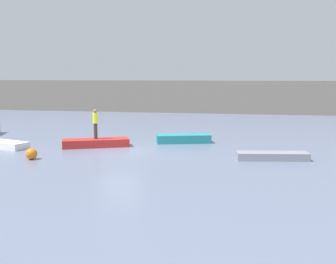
% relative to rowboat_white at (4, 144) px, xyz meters
% --- Properties ---
extents(ground_plane, '(120.00, 120.00, 0.00)m').
position_rel_rowboat_white_xyz_m(ground_plane, '(7.19, 0.21, -0.20)').
color(ground_plane, slate).
extents(embankment_wall, '(80.00, 1.20, 3.70)m').
position_rel_rowboat_white_xyz_m(embankment_wall, '(7.19, 25.63, 1.65)').
color(embankment_wall, gray).
rests_on(embankment_wall, ground_plane).
extents(rowboat_white, '(3.42, 2.08, 0.40)m').
position_rel_rowboat_white_xyz_m(rowboat_white, '(0.00, 0.00, 0.00)').
color(rowboat_white, white).
rests_on(rowboat_white, ground_plane).
extents(rowboat_red, '(4.09, 2.72, 0.49)m').
position_rel_rowboat_white_xyz_m(rowboat_red, '(5.28, 1.37, 0.04)').
color(rowboat_red, red).
rests_on(rowboat_red, ground_plane).
extents(rowboat_teal, '(3.62, 2.10, 0.53)m').
position_rel_rowboat_white_xyz_m(rowboat_teal, '(10.21, 3.97, 0.07)').
color(rowboat_teal, teal).
rests_on(rowboat_teal, ground_plane).
extents(rowboat_grey, '(3.73, 1.59, 0.39)m').
position_rel_rowboat_white_xyz_m(rowboat_grey, '(15.57, -0.57, -0.00)').
color(rowboat_grey, gray).
rests_on(rowboat_grey, ground_plane).
extents(person_hiviz_shirt, '(0.32, 0.32, 1.80)m').
position_rel_rowboat_white_xyz_m(person_hiviz_shirt, '(5.28, 1.37, 1.30)').
color(person_hiviz_shirt, '#38332D').
rests_on(person_hiviz_shirt, rowboat_red).
extents(mooring_buoy, '(0.59, 0.59, 0.59)m').
position_rel_rowboat_white_xyz_m(mooring_buoy, '(3.45, -2.94, 0.10)').
color(mooring_buoy, orange).
rests_on(mooring_buoy, ground_plane).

